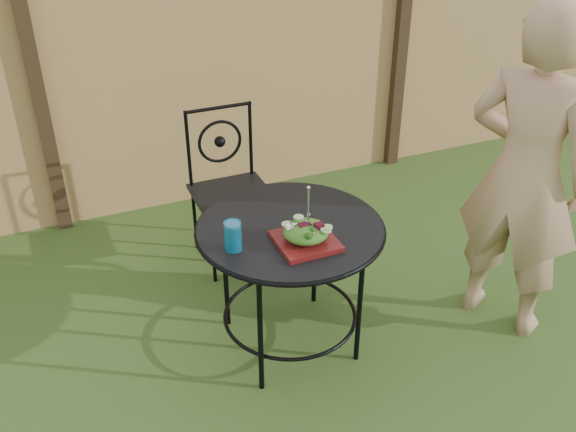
# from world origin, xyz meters

# --- Properties ---
(ground) EXTENTS (60.00, 60.00, 0.00)m
(ground) POSITION_xyz_m (0.00, 0.00, 0.00)
(ground) COLOR #284716
(ground) RESTS_ON ground
(fence) EXTENTS (8.00, 0.12, 1.90)m
(fence) POSITION_xyz_m (-0.00, 2.19, 0.95)
(fence) COLOR tan
(fence) RESTS_ON ground
(patio_table) EXTENTS (0.92, 0.92, 0.72)m
(patio_table) POSITION_xyz_m (-0.32, 0.46, 0.59)
(patio_table) COLOR black
(patio_table) RESTS_ON ground
(patio_chair) EXTENTS (0.46, 0.46, 0.95)m
(patio_chair) POSITION_xyz_m (-0.33, 1.38, 0.50)
(patio_chair) COLOR black
(patio_chair) RESTS_ON ground
(diner) EXTENTS (0.68, 0.77, 1.77)m
(diner) POSITION_xyz_m (0.84, 0.21, 0.88)
(diner) COLOR tan
(diner) RESTS_ON ground
(salad_plate) EXTENTS (0.27, 0.27, 0.02)m
(salad_plate) POSITION_xyz_m (-0.31, 0.29, 0.74)
(salad_plate) COLOR #4D0B12
(salad_plate) RESTS_ON patio_table
(salad) EXTENTS (0.21, 0.21, 0.08)m
(salad) POSITION_xyz_m (-0.31, 0.29, 0.79)
(salad) COLOR #235614
(salad) RESTS_ON salad_plate
(fork) EXTENTS (0.01, 0.01, 0.18)m
(fork) POSITION_xyz_m (-0.30, 0.29, 0.92)
(fork) COLOR silver
(fork) RESTS_ON salad
(drinking_glass) EXTENTS (0.08, 0.08, 0.14)m
(drinking_glass) POSITION_xyz_m (-0.64, 0.38, 0.79)
(drinking_glass) COLOR #0B5D81
(drinking_glass) RESTS_ON patio_table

